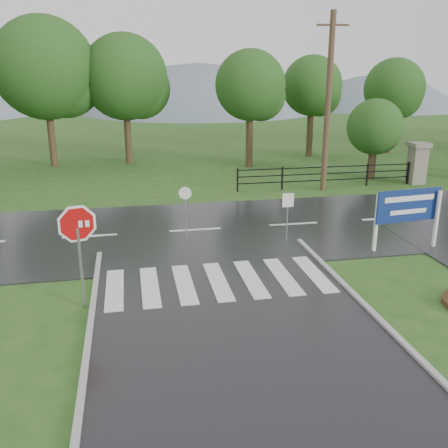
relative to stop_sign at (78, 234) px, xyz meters
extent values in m
plane|color=#29521B|center=(3.77, -4.15, -2.06)|extent=(120.00, 120.00, 0.00)
cube|color=black|center=(3.77, 5.85, -2.06)|extent=(90.00, 8.00, 0.04)
cube|color=silver|center=(0.77, 0.85, -2.00)|extent=(0.50, 2.80, 0.02)
cube|color=silver|center=(1.77, 0.85, -2.00)|extent=(0.50, 2.80, 0.02)
cube|color=silver|center=(2.77, 0.85, -2.00)|extent=(0.50, 2.80, 0.02)
cube|color=silver|center=(3.77, 0.85, -2.00)|extent=(0.50, 2.80, 0.02)
cube|color=silver|center=(4.77, 0.85, -2.00)|extent=(0.50, 2.80, 0.02)
cube|color=silver|center=(5.77, 0.85, -2.00)|extent=(0.50, 2.80, 0.02)
cube|color=silver|center=(6.77, 0.85, -2.00)|extent=(0.50, 2.80, 0.02)
cube|color=gray|center=(16.77, 11.85, -1.06)|extent=(0.80, 0.80, 2.00)
cube|color=#6B6659|center=(16.77, 11.85, 0.06)|extent=(1.00, 1.00, 0.24)
cube|color=black|center=(11.52, 11.85, -1.66)|extent=(9.50, 0.05, 0.05)
cube|color=black|center=(11.52, 11.85, -1.31)|extent=(9.50, 0.05, 0.05)
cube|color=black|center=(11.52, 11.85, -0.96)|extent=(9.50, 0.05, 0.05)
cube|color=black|center=(6.77, 11.85, -1.46)|extent=(0.08, 0.08, 1.20)
cube|color=black|center=(16.27, 11.85, -1.46)|extent=(0.08, 0.08, 1.20)
sphere|color=slate|center=(11.77, 60.85, -19.34)|extent=(48.00, 48.00, 48.00)
sphere|color=slate|center=(39.77, 60.85, -15.02)|extent=(36.00, 36.00, 36.00)
cube|color=#939399|center=(0.00, 0.00, -0.95)|extent=(0.07, 0.07, 2.21)
cylinder|color=white|center=(0.00, 0.01, 0.26)|extent=(1.28, 0.38, 1.33)
cylinder|color=#AB0B0C|center=(0.00, 0.00, 0.26)|extent=(1.12, 0.34, 1.15)
cube|color=silver|center=(9.53, 2.40, -1.02)|extent=(0.11, 0.11, 2.06)
cube|color=silver|center=(11.80, 2.40, -1.02)|extent=(0.11, 0.11, 2.06)
cube|color=navy|center=(10.66, 2.40, -0.46)|extent=(2.47, 0.36, 1.14)
cube|color=white|center=(10.66, 2.37, -0.20)|extent=(1.95, 0.24, 0.19)
cube|color=white|center=(10.66, 2.37, -0.66)|extent=(1.44, 0.18, 0.15)
cube|color=#939399|center=(6.86, 3.92, -1.19)|extent=(0.04, 0.04, 1.73)
cube|color=white|center=(6.86, 3.90, -0.46)|extent=(0.41, 0.05, 0.50)
cylinder|color=#939399|center=(3.31, 4.98, -1.13)|extent=(0.06, 0.06, 1.85)
cylinder|color=white|center=(3.31, 4.96, -0.30)|extent=(0.46, 0.08, 0.46)
cylinder|color=#473523|center=(11.21, 11.35, 2.29)|extent=(0.29, 0.29, 8.68)
cube|color=brown|center=(11.21, 11.35, 5.95)|extent=(1.55, 0.26, 0.10)
cylinder|color=#3D2B1C|center=(14.88, 13.35, -0.83)|extent=(0.42, 0.42, 2.46)
sphere|color=#1D4716|center=(14.88, 13.35, 0.90)|extent=(3.08, 3.08, 3.08)
camera|label=1|loc=(1.38, -12.51, 4.05)|focal=40.00mm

